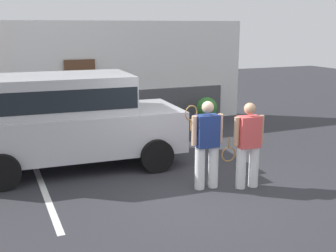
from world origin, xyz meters
TOP-DOWN VIEW (x-y plane):
  - ground_plane at (0.00, 0.00)m, footprint 40.00×40.00m
  - parking_stripe_0 at (-2.61, 1.50)m, footprint 0.12×4.40m
  - house_frontage at (-0.01, 6.09)m, footprint 9.10×0.40m
  - parked_suv at (-1.84, 2.49)m, footprint 4.69×2.35m
  - tennis_player_man at (0.30, 0.20)m, footprint 0.77×0.29m
  - tennis_player_woman at (1.04, -0.07)m, footprint 0.87×0.29m
  - potted_plant_by_porch at (2.91, 5.12)m, footprint 0.65×0.65m

SIDE VIEW (x-z plane):
  - ground_plane at x=0.00m, z-range 0.00..0.00m
  - parking_stripe_0 at x=-2.61m, z-range 0.00..0.01m
  - potted_plant_by_porch at x=2.91m, z-range 0.05..0.91m
  - tennis_player_woman at x=1.04m, z-range 0.03..1.69m
  - tennis_player_man at x=0.30m, z-range 0.04..1.74m
  - parked_suv at x=-1.84m, z-range 0.12..2.17m
  - house_frontage at x=-0.01m, z-range -0.10..3.11m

